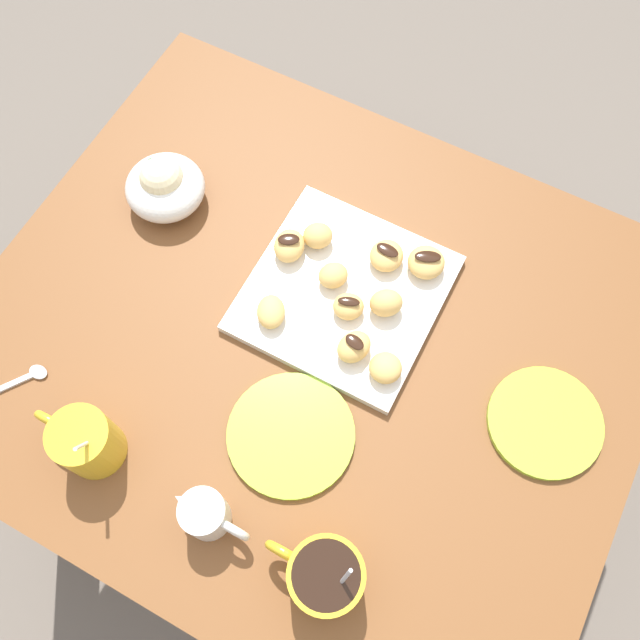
{
  "coord_description": "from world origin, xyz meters",
  "views": [
    {
      "loc": [
        -0.19,
        0.32,
        1.64
      ],
      "look_at": [
        -0.01,
        -0.03,
        0.73
      ],
      "focal_mm": 38.27,
      "sensor_mm": 36.0,
      "label": 1
    }
  ],
  "objects_px": {
    "dining_table": "(309,366)",
    "beignet_4": "(333,275)",
    "ice_cream_bowl": "(164,186)",
    "beignet_6": "(270,314)",
    "beignet_3": "(386,256)",
    "saucer_lime_right": "(545,422)",
    "beignet_9": "(289,246)",
    "saucer_lime_left": "(291,435)",
    "coffee_mug_mustard_left": "(324,576)",
    "beignet_1": "(386,303)",
    "cream_pitcher_white": "(206,515)",
    "coffee_mug_mustard_right": "(85,441)",
    "beignet_5": "(348,306)",
    "beignet_7": "(354,347)",
    "beignet_0": "(384,370)",
    "beignet_8": "(426,262)",
    "beignet_2": "(318,236)",
    "pastry_plate_square": "(344,293)"
  },
  "relations": [
    {
      "from": "dining_table",
      "to": "beignet_4",
      "type": "relative_size",
      "value": 21.71
    },
    {
      "from": "ice_cream_bowl",
      "to": "beignet_4",
      "type": "bearing_deg",
      "value": 177.53
    },
    {
      "from": "beignet_6",
      "to": "beignet_3",
      "type": "bearing_deg",
      "value": -123.28
    },
    {
      "from": "ice_cream_bowl",
      "to": "saucer_lime_right",
      "type": "xyz_separation_m",
      "value": [
        -0.66,
        0.07,
        -0.03
      ]
    },
    {
      "from": "beignet_9",
      "to": "dining_table",
      "type": "bearing_deg",
      "value": 129.72
    },
    {
      "from": "saucer_lime_left",
      "to": "beignet_4",
      "type": "bearing_deg",
      "value": -76.57
    },
    {
      "from": "dining_table",
      "to": "coffee_mug_mustard_left",
      "type": "bearing_deg",
      "value": 121.81
    },
    {
      "from": "beignet_1",
      "to": "beignet_4",
      "type": "xyz_separation_m",
      "value": [
        0.09,
        -0.01,
        -0.0
      ]
    },
    {
      "from": "cream_pitcher_white",
      "to": "beignet_1",
      "type": "relative_size",
      "value": 2.16
    },
    {
      "from": "dining_table",
      "to": "coffee_mug_mustard_right",
      "type": "distance_m",
      "value": 0.38
    },
    {
      "from": "saucer_lime_right",
      "to": "beignet_5",
      "type": "bearing_deg",
      "value": -3.39
    },
    {
      "from": "beignet_6",
      "to": "saucer_lime_right",
      "type": "bearing_deg",
      "value": -173.8
    },
    {
      "from": "coffee_mug_mustard_right",
      "to": "cream_pitcher_white",
      "type": "height_order",
      "value": "coffee_mug_mustard_right"
    },
    {
      "from": "saucer_lime_left",
      "to": "beignet_4",
      "type": "xyz_separation_m",
      "value": [
        0.06,
        -0.23,
        0.03
      ]
    },
    {
      "from": "dining_table",
      "to": "beignet_6",
      "type": "bearing_deg",
      "value": 3.83
    },
    {
      "from": "ice_cream_bowl",
      "to": "saucer_lime_right",
      "type": "bearing_deg",
      "value": 174.31
    },
    {
      "from": "coffee_mug_mustard_left",
      "to": "ice_cream_bowl",
      "type": "distance_m",
      "value": 0.62
    },
    {
      "from": "coffee_mug_mustard_left",
      "to": "beignet_7",
      "type": "relative_size",
      "value": 2.52
    },
    {
      "from": "beignet_0",
      "to": "beignet_8",
      "type": "bearing_deg",
      "value": -84.26
    },
    {
      "from": "ice_cream_bowl",
      "to": "beignet_6",
      "type": "height_order",
      "value": "ice_cream_bowl"
    },
    {
      "from": "beignet_8",
      "to": "coffee_mug_mustard_left",
      "type": "bearing_deg",
      "value": 98.58
    },
    {
      "from": "beignet_3",
      "to": "beignet_4",
      "type": "bearing_deg",
      "value": 50.42
    },
    {
      "from": "saucer_lime_left",
      "to": "saucer_lime_right",
      "type": "height_order",
      "value": "same"
    },
    {
      "from": "cream_pitcher_white",
      "to": "beignet_3",
      "type": "xyz_separation_m",
      "value": [
        -0.04,
        -0.45,
        -0.01
      ]
    },
    {
      "from": "ice_cream_bowl",
      "to": "beignet_7",
      "type": "relative_size",
      "value": 2.37
    },
    {
      "from": "beignet_1",
      "to": "beignet_2",
      "type": "height_order",
      "value": "beignet_1"
    },
    {
      "from": "pastry_plate_square",
      "to": "beignet_0",
      "type": "bearing_deg",
      "value": 140.19
    },
    {
      "from": "beignet_0",
      "to": "beignet_3",
      "type": "bearing_deg",
      "value": -65.27
    },
    {
      "from": "beignet_1",
      "to": "coffee_mug_mustard_left",
      "type": "bearing_deg",
      "value": 104.11
    },
    {
      "from": "ice_cream_bowl",
      "to": "saucer_lime_left",
      "type": "distance_m",
      "value": 0.44
    },
    {
      "from": "saucer_lime_right",
      "to": "beignet_4",
      "type": "relative_size",
      "value": 3.58
    },
    {
      "from": "dining_table",
      "to": "beignet_3",
      "type": "xyz_separation_m",
      "value": [
        -0.05,
        -0.16,
        0.16
      ]
    },
    {
      "from": "ice_cream_bowl",
      "to": "saucer_lime_left",
      "type": "xyz_separation_m",
      "value": [
        -0.36,
        0.25,
        -0.03
      ]
    },
    {
      "from": "ice_cream_bowl",
      "to": "beignet_1",
      "type": "bearing_deg",
      "value": 177.29
    },
    {
      "from": "beignet_3",
      "to": "beignet_9",
      "type": "bearing_deg",
      "value": 21.52
    },
    {
      "from": "cream_pitcher_white",
      "to": "saucer_lime_left",
      "type": "xyz_separation_m",
      "value": [
        -0.04,
        -0.15,
        -0.03
      ]
    },
    {
      "from": "beignet_7",
      "to": "beignet_2",
      "type": "bearing_deg",
      "value": -46.26
    },
    {
      "from": "coffee_mug_mustard_right",
      "to": "dining_table",
      "type": "bearing_deg",
      "value": -122.51
    },
    {
      "from": "beignet_0",
      "to": "beignet_9",
      "type": "xyz_separation_m",
      "value": [
        0.21,
        -0.11,
        0.0
      ]
    },
    {
      "from": "beignet_9",
      "to": "pastry_plate_square",
      "type": "bearing_deg",
      "value": 168.87
    },
    {
      "from": "beignet_7",
      "to": "beignet_9",
      "type": "bearing_deg",
      "value": -32.11
    },
    {
      "from": "beignet_1",
      "to": "beignet_3",
      "type": "relative_size",
      "value": 0.9
    },
    {
      "from": "beignet_3",
      "to": "saucer_lime_left",
      "type": "bearing_deg",
      "value": 90.06
    },
    {
      "from": "dining_table",
      "to": "beignet_1",
      "type": "distance_m",
      "value": 0.2
    },
    {
      "from": "beignet_2",
      "to": "ice_cream_bowl",
      "type": "bearing_deg",
      "value": 7.98
    },
    {
      "from": "beignet_1",
      "to": "coffee_mug_mustard_right",
      "type": "bearing_deg",
      "value": 54.77
    },
    {
      "from": "coffee_mug_mustard_left",
      "to": "beignet_2",
      "type": "bearing_deg",
      "value": -61.15
    },
    {
      "from": "coffee_mug_mustard_left",
      "to": "ice_cream_bowl",
      "type": "height_order",
      "value": "coffee_mug_mustard_left"
    },
    {
      "from": "coffee_mug_mustard_right",
      "to": "beignet_2",
      "type": "bearing_deg",
      "value": -105.92
    },
    {
      "from": "beignet_8",
      "to": "saucer_lime_right",
      "type": "bearing_deg",
      "value": 150.97
    }
  ]
}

